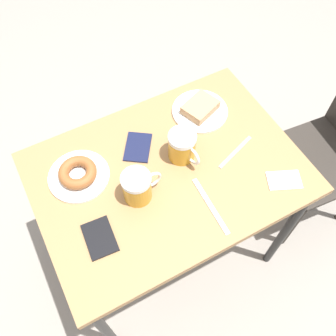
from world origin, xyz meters
TOP-DOWN VIEW (x-y plane):
  - ground_plane at (0.00, 0.00)m, footprint 8.00×8.00m
  - table at (0.00, 0.00)m, footprint 0.66×0.92m
  - plate_with_cake at (-0.18, 0.23)m, footprint 0.21×0.21m
  - plate_with_donut at (-0.12, -0.28)m, footprint 0.21×0.21m
  - beer_mug_left at (0.04, -0.13)m, footprint 0.10×0.14m
  - beer_mug_center at (-0.03, 0.07)m, footprint 0.14×0.10m
  - napkin_folded at (0.22, 0.33)m, footprint 0.11×0.13m
  - fork at (0.04, 0.25)m, footprint 0.07×0.17m
  - knife at (0.18, 0.06)m, footprint 0.22×0.02m
  - passport_near_edge at (-0.14, -0.05)m, footprint 0.15×0.14m
  - passport_far_edge at (0.12, -0.30)m, footprint 0.13×0.10m

SIDE VIEW (x-z plane):
  - ground_plane at x=0.00m, z-range 0.00..0.00m
  - table at x=0.00m, z-range 0.30..1.08m
  - knife at x=0.18m, z-range 0.77..0.78m
  - fork at x=0.04m, z-range 0.77..0.78m
  - napkin_folded at x=0.22m, z-range 0.77..0.78m
  - passport_near_edge at x=-0.14m, z-range 0.77..0.78m
  - passport_far_edge at x=0.12m, z-range 0.77..0.78m
  - plate_with_cake at x=-0.18m, z-range 0.77..0.81m
  - plate_with_donut at x=-0.12m, z-range 0.77..0.82m
  - beer_mug_left at x=0.04m, z-range 0.77..0.89m
  - beer_mug_center at x=-0.03m, z-range 0.77..0.89m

